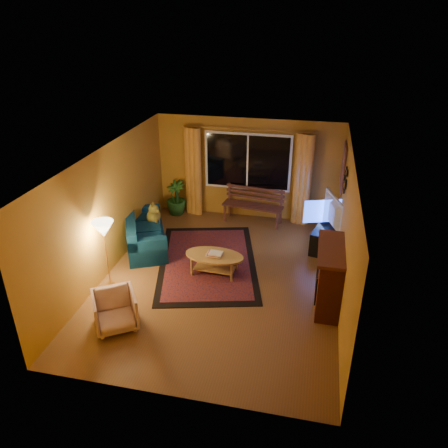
% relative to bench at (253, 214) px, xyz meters
% --- Properties ---
extents(floor, '(4.50, 6.00, 0.02)m').
position_rel_bench_xyz_m(floor, '(-0.21, -2.62, -0.23)').
color(floor, brown).
rests_on(floor, ground).
extents(ceiling, '(4.50, 6.00, 0.02)m').
position_rel_bench_xyz_m(ceiling, '(-0.21, -2.62, 2.29)').
color(ceiling, white).
rests_on(ceiling, ground).
extents(wall_back, '(4.50, 0.02, 2.50)m').
position_rel_bench_xyz_m(wall_back, '(-0.21, 0.39, 1.03)').
color(wall_back, '#B7802A').
rests_on(wall_back, ground).
extents(wall_left, '(0.02, 6.00, 2.50)m').
position_rel_bench_xyz_m(wall_left, '(-2.47, -2.62, 1.03)').
color(wall_left, '#B7802A').
rests_on(wall_left, ground).
extents(wall_right, '(0.02, 6.00, 2.50)m').
position_rel_bench_xyz_m(wall_right, '(2.05, -2.62, 1.03)').
color(wall_right, '#B7802A').
rests_on(wall_right, ground).
extents(window, '(2.00, 0.02, 1.30)m').
position_rel_bench_xyz_m(window, '(-0.21, 0.32, 1.23)').
color(window, black).
rests_on(window, wall_back).
extents(curtain_rod, '(3.20, 0.03, 0.03)m').
position_rel_bench_xyz_m(curtain_rod, '(-0.21, 0.28, 2.03)').
color(curtain_rod, '#BF8C3F').
rests_on(curtain_rod, wall_back).
extents(curtain_left, '(0.36, 0.36, 2.24)m').
position_rel_bench_xyz_m(curtain_left, '(-1.56, 0.26, 0.90)').
color(curtain_left, gold).
rests_on(curtain_left, ground).
extents(curtain_right, '(0.36, 0.36, 2.24)m').
position_rel_bench_xyz_m(curtain_right, '(1.14, 0.26, 0.90)').
color(curtain_right, gold).
rests_on(curtain_right, ground).
extents(bench, '(1.53, 0.63, 0.44)m').
position_rel_bench_xyz_m(bench, '(0.00, 0.00, 0.00)').
color(bench, '#49241D').
rests_on(bench, ground).
extents(potted_plant, '(0.66, 0.66, 0.89)m').
position_rel_bench_xyz_m(potted_plant, '(-2.00, 0.09, 0.22)').
color(potted_plant, '#235B1E').
rests_on(potted_plant, ground).
extents(sofa, '(1.51, 2.03, 0.75)m').
position_rel_bench_xyz_m(sofa, '(-2.13, -1.70, 0.15)').
color(sofa, '#072441').
rests_on(sofa, ground).
extents(dog, '(0.45, 0.53, 0.49)m').
position_rel_bench_xyz_m(dog, '(-2.08, -1.28, 0.40)').
color(dog, olive).
rests_on(dog, sofa).
extents(armchair, '(0.91, 0.90, 0.70)m').
position_rel_bench_xyz_m(armchair, '(-1.60, -4.40, 0.13)').
color(armchair, beige).
rests_on(armchair, ground).
extents(floor_lamp, '(0.24, 0.24, 1.37)m').
position_rel_bench_xyz_m(floor_lamp, '(-2.21, -3.35, 0.46)').
color(floor_lamp, '#BF8C3F').
rests_on(floor_lamp, ground).
extents(rug, '(2.70, 3.53, 0.02)m').
position_rel_bench_xyz_m(rug, '(-0.62, -2.08, -0.21)').
color(rug, maroon).
rests_on(rug, ground).
extents(coffee_table, '(1.24, 1.24, 0.43)m').
position_rel_bench_xyz_m(coffee_table, '(-0.37, -2.48, -0.01)').
color(coffee_table, '#B48441').
rests_on(coffee_table, ground).
extents(tv_console, '(0.71, 1.31, 0.52)m').
position_rel_bench_xyz_m(tv_console, '(1.79, -0.84, 0.04)').
color(tv_console, black).
rests_on(tv_console, ground).
extents(television, '(0.51, 1.13, 0.66)m').
position_rel_bench_xyz_m(television, '(1.79, -0.84, 0.62)').
color(television, black).
rests_on(television, tv_console).
extents(fireplace, '(0.40, 1.20, 1.10)m').
position_rel_bench_xyz_m(fireplace, '(1.84, -3.02, 0.33)').
color(fireplace, maroon).
rests_on(fireplace, ground).
extents(mirror_cluster, '(0.06, 0.60, 0.56)m').
position_rel_bench_xyz_m(mirror_cluster, '(2.00, -1.32, 1.58)').
color(mirror_cluster, black).
rests_on(mirror_cluster, wall_right).
extents(painting, '(0.04, 0.76, 0.96)m').
position_rel_bench_xyz_m(painting, '(2.01, -0.17, 1.43)').
color(painting, '#D45D0B').
rests_on(painting, wall_right).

